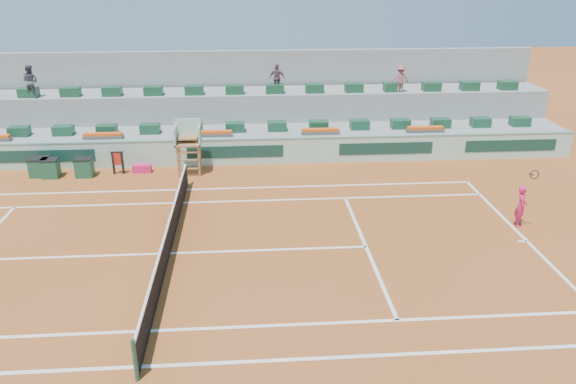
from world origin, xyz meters
name	(u,v)px	position (x,y,z in m)	size (l,w,h in m)	color
ground	(170,253)	(0.00, 0.00, 0.00)	(90.00, 90.00, 0.00)	#96481D
seating_tier_lower	(195,139)	(0.00, 10.70, 0.60)	(36.00, 4.00, 1.20)	#959693
seating_tier_upper	(197,117)	(0.00, 12.30, 1.30)	(36.00, 2.40, 2.60)	#959693
stadium_back_wall	(198,93)	(0.00, 13.90, 2.20)	(36.00, 0.40, 4.40)	#959693
player_bag	(142,168)	(-2.15, 7.71, 0.18)	(0.81, 0.36, 0.36)	#E81E61
spectator_left	(30,81)	(-7.78, 11.57, 3.39)	(0.77, 0.60, 1.58)	#4A4B56
spectator_mid	(277,78)	(4.14, 11.87, 3.31)	(0.83, 0.35, 1.42)	#6E4952
spectator_right	(400,79)	(10.30, 11.47, 3.28)	(0.88, 0.51, 1.36)	#A55259
court_lines	(170,253)	(0.00, 0.00, 0.01)	(23.89, 11.09, 0.01)	white
tennis_net	(169,239)	(0.00, 0.00, 0.53)	(0.10, 11.97, 1.10)	black
advertising_hoarding	(192,152)	(0.02, 8.50, 0.63)	(36.00, 0.34, 1.26)	#A4CFBA
umpire_chair	(188,139)	(0.00, 7.50, 1.54)	(1.10, 0.90, 2.40)	#966139
seat_row_lower	(193,128)	(0.00, 9.80, 1.42)	(32.90, 0.60, 0.44)	#17462C
seat_row_upper	(194,90)	(0.00, 11.70, 2.82)	(32.90, 0.60, 0.44)	#17462C
flower_planters	(159,135)	(-1.50, 9.00, 1.33)	(26.80, 0.36, 0.28)	#505050
drink_cooler_a	(84,167)	(-4.56, 7.38, 0.42)	(0.75, 0.65, 0.84)	#184A32
drink_cooler_b	(50,168)	(-5.99, 7.36, 0.42)	(0.73, 0.63, 0.84)	#184A32
drink_cooler_c	(40,167)	(-6.50, 7.56, 0.42)	(0.85, 0.73, 0.84)	#184A32
towel_rack	(118,161)	(-3.14, 7.59, 0.60)	(0.54, 0.09, 1.03)	black
tennis_player	(521,206)	(12.13, 1.22, 0.77)	(0.52, 0.88, 2.28)	#E81E61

